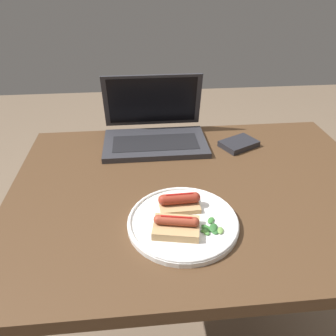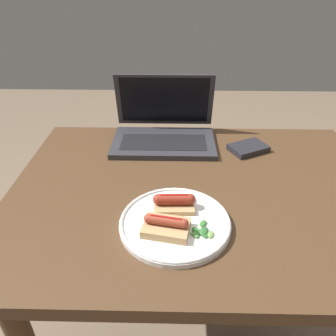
% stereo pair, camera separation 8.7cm
% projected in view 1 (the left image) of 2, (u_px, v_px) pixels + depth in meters
% --- Properties ---
extents(desk, '(1.03, 0.76, 0.76)m').
position_uv_depth(desk, '(196.00, 217.00, 0.97)').
color(desk, '#4C331E').
rests_on(desk, ground_plane).
extents(laptop, '(0.34, 0.25, 0.21)m').
position_uv_depth(laptop, '(154.00, 131.00, 1.11)').
color(laptop, '#2D2D33').
rests_on(laptop, desk).
extents(plate, '(0.26, 0.26, 0.02)m').
position_uv_depth(plate, '(183.00, 222.00, 0.77)').
color(plate, white).
rests_on(plate, desk).
extents(sausage_toast_left, '(0.10, 0.07, 0.04)m').
position_uv_depth(sausage_toast_left, '(179.00, 201.00, 0.80)').
color(sausage_toast_left, tan).
rests_on(sausage_toast_left, plate).
extents(sausage_toast_middle, '(0.11, 0.09, 0.04)m').
position_uv_depth(sausage_toast_middle, '(176.00, 226.00, 0.73)').
color(sausage_toast_middle, tan).
rests_on(sausage_toast_middle, plate).
extents(salad_pile, '(0.06, 0.06, 0.01)m').
position_uv_depth(salad_pile, '(212.00, 228.00, 0.74)').
color(salad_pile, '#2D662D').
rests_on(salad_pile, plate).
extents(external_drive, '(0.14, 0.13, 0.02)m').
position_uv_depth(external_drive, '(239.00, 144.00, 1.09)').
color(external_drive, '#232328').
rests_on(external_drive, desk).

